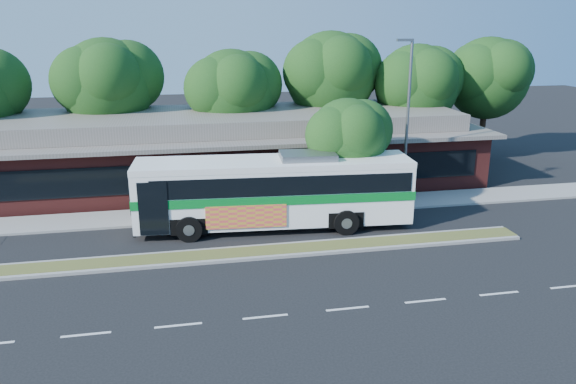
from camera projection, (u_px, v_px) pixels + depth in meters
ground at (247, 260)px, 24.33m from camera, size 120.00×120.00×0.00m
median_strip at (246, 253)px, 24.87m from camera, size 26.00×1.10×0.15m
sidewalk at (232, 212)px, 30.32m from camera, size 44.00×2.60×0.12m
plaza_building at (221, 149)px, 35.90m from camera, size 33.20×11.20×4.45m
lamp_post at (407, 118)px, 30.32m from camera, size 0.93×0.18×9.07m
tree_bg_b at (114, 82)px, 36.47m from camera, size 6.69×6.00×9.00m
tree_bg_c at (238, 90)px, 37.17m from camera, size 6.24×5.60×8.26m
tree_bg_d at (336, 74)px, 39.20m from camera, size 6.91×6.20×9.37m
tree_bg_e at (421, 83)px, 39.56m from camera, size 6.47×5.80×8.50m
tree_bg_f at (492, 76)px, 41.54m from camera, size 6.69×6.00×8.92m
transit_bus at (275, 187)px, 27.63m from camera, size 13.69×3.90×3.79m
sidewalk_tree at (352, 136)px, 29.35m from camera, size 4.60×4.13×6.17m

